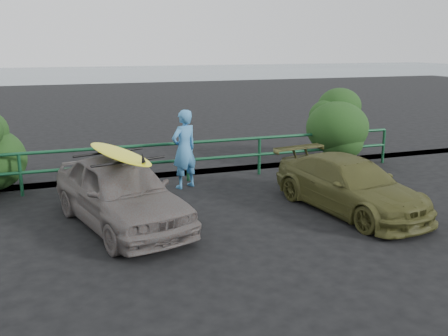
% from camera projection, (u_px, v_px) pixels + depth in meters
% --- Properties ---
extents(ground, '(80.00, 80.00, 0.00)m').
position_uv_depth(ground, '(212.00, 264.00, 8.02)').
color(ground, black).
extents(ocean, '(200.00, 200.00, 0.00)m').
position_uv_depth(ocean, '(63.00, 73.00, 62.90)').
color(ocean, slate).
rests_on(ocean, ground).
extents(guardrail, '(14.00, 0.08, 1.04)m').
position_uv_depth(guardrail, '(149.00, 164.00, 12.47)').
color(guardrail, '#124025').
rests_on(guardrail, ground).
extents(shrub_right, '(3.20, 2.40, 2.05)m').
position_uv_depth(shrub_right, '(316.00, 130.00, 14.43)').
color(shrub_right, '#1C3D16').
rests_on(shrub_right, ground).
extents(sedan, '(2.55, 4.22, 1.34)m').
position_uv_depth(sedan, '(120.00, 192.00, 9.58)').
color(sedan, '#5F5855').
rests_on(sedan, ground).
extents(olive_vehicle, '(2.14, 4.04, 1.11)m').
position_uv_depth(olive_vehicle, '(350.00, 185.00, 10.47)').
color(olive_vehicle, '#45451E').
rests_on(olive_vehicle, ground).
extents(man, '(0.83, 0.70, 1.92)m').
position_uv_depth(man, '(184.00, 149.00, 12.08)').
color(man, '#3E83BC').
rests_on(man, ground).
extents(roof_rack, '(1.64, 1.33, 0.05)m').
position_uv_depth(roof_rack, '(119.00, 157.00, 9.41)').
color(roof_rack, black).
rests_on(roof_rack, sedan).
extents(surfboard, '(1.19, 2.66, 0.08)m').
position_uv_depth(surfboard, '(118.00, 153.00, 9.40)').
color(surfboard, yellow).
rests_on(surfboard, roof_rack).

